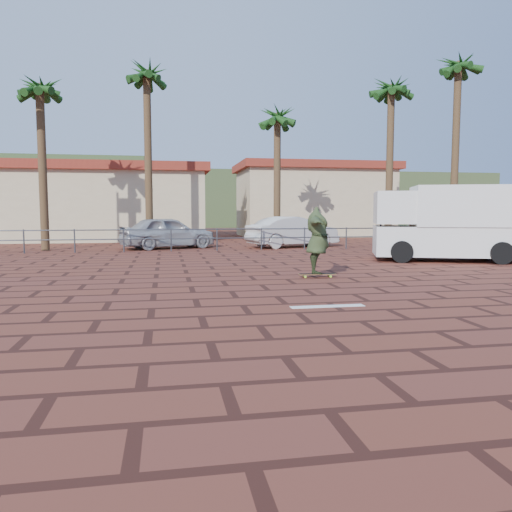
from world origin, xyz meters
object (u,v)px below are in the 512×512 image
at_px(campervan, 450,222).
at_px(car_silver, 168,232).
at_px(skateboarder, 318,240).
at_px(car_white, 293,232).
at_px(longboard, 317,274).

distance_m(campervan, car_silver, 12.40).
bearing_deg(skateboarder, car_white, 1.01).
bearing_deg(longboard, car_silver, 113.05).
bearing_deg(campervan, car_silver, 161.77).
distance_m(car_silver, car_white, 5.99).
height_order(skateboarder, car_silver, skateboarder).
bearing_deg(skateboarder, campervan, -47.85).
bearing_deg(car_silver, skateboarder, 179.61).
xyz_separation_m(longboard, campervan, (5.90, 3.41, 1.30)).
bearing_deg(car_white, campervan, -170.25).
height_order(campervan, car_silver, campervan).
relative_size(car_silver, car_white, 0.98).
height_order(longboard, skateboarder, skateboarder).
xyz_separation_m(skateboarder, car_silver, (-3.85, 11.04, -0.23)).
distance_m(longboard, car_silver, 11.72).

